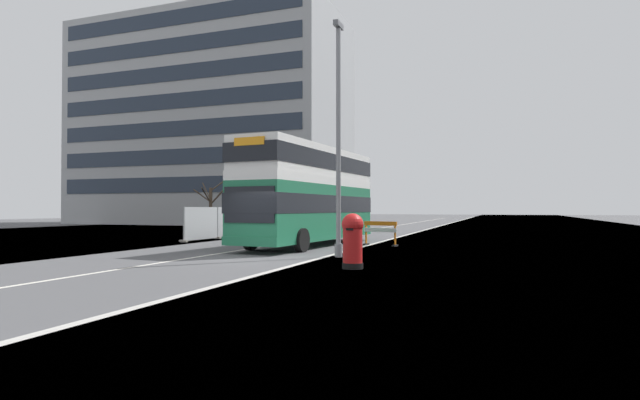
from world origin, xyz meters
TOP-DOWN VIEW (x-y plane):
  - ground at (0.58, 0.14)m, footprint 140.00×280.00m
  - double_decker_bus at (-0.04, 6.88)m, footprint 3.33×11.28m
  - lamppost_foreground at (3.06, 1.90)m, footprint 0.29×0.70m
  - red_pillar_postbox at (4.59, -1.41)m, footprint 0.67×0.67m
  - roadworks_barrier at (3.19, 8.08)m, footprint 1.79×0.85m
  - construction_site_fence at (-7.42, 13.77)m, footprint 0.44×13.80m
  - car_oncoming_near at (-5.02, 21.99)m, footprint 1.93×4.24m
  - car_receding_mid at (-5.60, 29.07)m, footprint 2.10×3.92m
  - bare_tree_far_verge_near at (-17.31, 25.25)m, footprint 3.15×3.62m
  - backdrop_office_block at (-24.60, 36.86)m, footprint 31.87×15.03m

SIDE VIEW (x-z plane):
  - ground at x=0.58m, z-range -0.10..0.00m
  - roadworks_barrier at x=3.19m, z-range 0.17..1.36m
  - red_pillar_postbox at x=4.59m, z-range 0.08..1.76m
  - construction_site_fence at x=-7.42m, z-range -0.05..1.91m
  - car_oncoming_near at x=-5.02m, z-range -0.07..2.02m
  - car_receding_mid at x=-5.60m, z-range -0.08..2.30m
  - bare_tree_far_verge_near at x=-17.31m, z-range 0.01..4.65m
  - double_decker_bus at x=-0.04m, z-range 0.15..4.94m
  - lamppost_foreground at x=3.06m, z-range -0.24..8.63m
  - backdrop_office_block at x=-24.60m, z-range 0.00..24.17m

